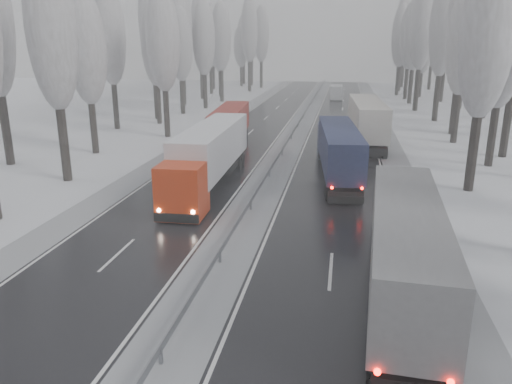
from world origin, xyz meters
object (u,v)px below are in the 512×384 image
(box_truck_distant, at_px, (336,92))
(truck_red_white, at_px, (209,153))
(truck_grey_tarp, at_px, (404,238))
(truck_cream_box, at_px, (366,118))
(truck_blue_box, at_px, (338,147))
(truck_red_red, at_px, (228,127))

(box_truck_distant, height_order, truck_red_white, truck_red_white)
(truck_grey_tarp, bearing_deg, truck_cream_box, 94.30)
(truck_cream_box, bearing_deg, truck_blue_box, -103.51)
(truck_cream_box, height_order, box_truck_distant, truck_cream_box)
(truck_red_white, height_order, truck_red_red, truck_red_white)
(box_truck_distant, distance_m, truck_red_white, 62.18)
(truck_blue_box, relative_size, truck_red_red, 1.01)
(truck_red_red, bearing_deg, truck_cream_box, 19.28)
(truck_blue_box, height_order, truck_red_white, truck_red_white)
(truck_grey_tarp, relative_size, truck_cream_box, 0.91)
(truck_grey_tarp, distance_m, truck_blue_box, 18.79)
(truck_cream_box, distance_m, truck_red_red, 14.47)
(truck_blue_box, height_order, truck_red_red, truck_blue_box)
(truck_blue_box, relative_size, truck_red_white, 0.94)
(truck_blue_box, bearing_deg, truck_red_white, -158.64)
(truck_grey_tarp, xyz_separation_m, truck_red_white, (-12.05, 13.96, 0.12))
(truck_red_red, bearing_deg, box_truck_distant, 74.25)
(truck_grey_tarp, height_order, truck_cream_box, truck_cream_box)
(truck_blue_box, relative_size, box_truck_distant, 2.25)
(box_truck_distant, relative_size, truck_red_red, 0.45)
(truck_grey_tarp, height_order, truck_red_red, truck_grey_tarp)
(box_truck_distant, height_order, truck_red_red, truck_red_red)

